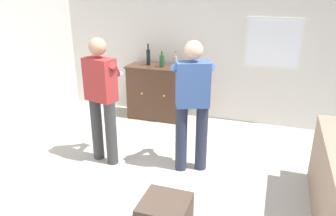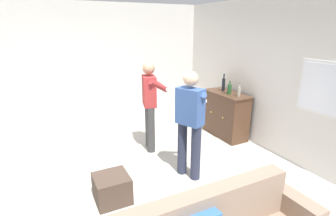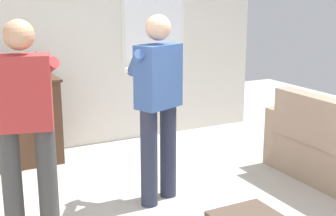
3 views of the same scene
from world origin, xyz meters
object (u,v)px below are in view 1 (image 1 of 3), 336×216
object	(u,v)px
sideboard_cabinet	(158,92)
person_standing_left	(102,96)
person_standing_right	(192,101)
bottle_spirits_clear	(162,61)
bottle_wine_green	(148,57)
bottle_liquor_amber	(176,62)

from	to	relation	value
sideboard_cabinet	person_standing_left	distance (m)	1.75
person_standing_right	sideboard_cabinet	bearing A→B (deg)	123.97
sideboard_cabinet	bottle_spirits_clear	size ratio (longest dim) A/B	3.90
sideboard_cabinet	bottle_wine_green	world-z (taller)	bottle_wine_green
bottle_liquor_amber	person_standing_left	bearing A→B (deg)	-104.91
person_standing_left	person_standing_right	size ratio (longest dim) A/B	1.00
bottle_wine_green	bottle_liquor_amber	xyz separation A→B (m)	(0.50, -0.01, -0.05)
bottle_liquor_amber	person_standing_right	size ratio (longest dim) A/B	0.17
sideboard_cabinet	person_standing_left	size ratio (longest dim) A/B	0.63
bottle_spirits_clear	person_standing_right	bearing A→B (deg)	-58.10
sideboard_cabinet	bottle_wine_green	size ratio (longest dim) A/B	2.83
bottle_liquor_amber	bottle_spirits_clear	world-z (taller)	bottle_liquor_amber
sideboard_cabinet	bottle_spirits_clear	distance (m)	0.59
bottle_wine_green	bottle_spirits_clear	bearing A→B (deg)	-12.23
bottle_wine_green	person_standing_left	world-z (taller)	person_standing_left
bottle_wine_green	person_standing_right	xyz separation A→B (m)	(1.20, -1.56, -0.17)
bottle_spirits_clear	person_standing_left	size ratio (longest dim) A/B	0.16
bottle_liquor_amber	person_standing_left	distance (m)	1.78
bottle_wine_green	person_standing_right	distance (m)	1.98
sideboard_cabinet	person_standing_right	size ratio (longest dim) A/B	0.63
sideboard_cabinet	bottle_spirits_clear	world-z (taller)	bottle_spirits_clear
bottle_spirits_clear	sideboard_cabinet	bearing A→B (deg)	164.91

